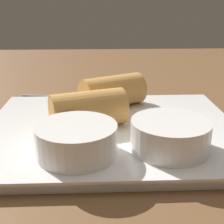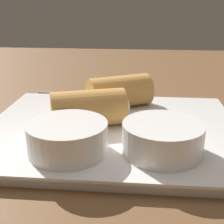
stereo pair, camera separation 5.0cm
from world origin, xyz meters
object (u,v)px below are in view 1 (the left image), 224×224
object	(u,v)px
serving_plate	(112,131)
spoon	(99,96)
dipping_bowl_near	(76,139)
dipping_bowl_far	(170,134)

from	to	relation	value
serving_plate	spoon	distance (cm)	15.68
dipping_bowl_near	serving_plate	bearing A→B (deg)	-117.94
dipping_bowl_near	spoon	size ratio (longest dim) A/B	0.49
serving_plate	dipping_bowl_near	world-z (taller)	dipping_bowl_near
serving_plate	dipping_bowl_near	bearing A→B (deg)	62.06
dipping_bowl_far	spoon	bearing A→B (deg)	-71.04
serving_plate	dipping_bowl_far	xyz separation A→B (cm)	(-5.97, 6.77, 2.54)
spoon	serving_plate	bearing A→B (deg)	96.27
spoon	dipping_bowl_near	bearing A→B (deg)	84.33
dipping_bowl_far	dipping_bowl_near	bearing A→B (deg)	4.50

